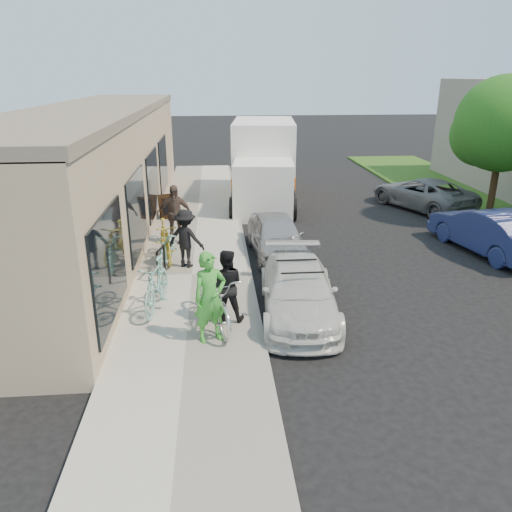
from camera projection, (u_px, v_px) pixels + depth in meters
name	position (u px, v px, depth m)	size (l,w,h in m)	color
ground	(280.00, 329.00, 10.81)	(120.00, 120.00, 0.00)	black
sidewalk	(192.00, 277.00, 13.43)	(3.00, 34.00, 0.15)	#B9B4A6
curb	(250.00, 275.00, 13.56)	(0.12, 34.00, 0.13)	gray
storefront	(100.00, 170.00, 17.14)	(3.60, 20.00, 4.22)	tan
bike_rack	(161.00, 260.00, 12.94)	(0.18, 0.59, 0.85)	black
sandwich_board	(167.00, 207.00, 18.42)	(0.70, 0.70, 0.87)	black
sedan_white	(298.00, 291.00, 11.29)	(1.97, 4.18, 1.22)	silver
sedan_silver	(276.00, 236.00, 15.00)	(1.48, 3.68, 1.26)	#9E9EA3
moving_truck	(264.00, 166.00, 21.45)	(3.23, 7.02, 3.34)	white
far_car_blue	(489.00, 231.00, 15.29)	(1.47, 4.23, 1.39)	navy
far_car_gray	(423.00, 193.00, 20.39)	(2.08, 4.50, 1.25)	slate
median_tree	(502.00, 128.00, 17.61)	(3.36, 3.36, 5.15)	#3C2615
tandem_bike	(214.00, 299.00, 10.52)	(0.79, 2.27, 1.19)	silver
woman_rider	(210.00, 297.00, 9.79)	(0.68, 0.45, 1.86)	green
man_standing	(226.00, 286.00, 10.64)	(0.78, 0.61, 1.61)	black
cruiser_bike_a	(156.00, 285.00, 11.26)	(0.54, 1.90, 1.14)	#80BFB6
cruiser_bike_b	(168.00, 247.00, 13.95)	(0.67, 1.93, 1.01)	#80BFB6
cruiser_bike_c	(165.00, 241.00, 14.25)	(0.54, 1.91, 1.15)	gold
bystander_a	(186.00, 238.00, 13.69)	(1.05, 0.60, 1.63)	black
bystander_b	(174.00, 214.00, 15.61)	(1.09, 0.45, 1.86)	brown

